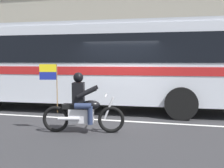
{
  "coord_description": "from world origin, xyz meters",
  "views": [
    {
      "loc": [
        1.88,
        -8.6,
        1.85
      ],
      "look_at": [
        -0.12,
        -0.62,
        1.15
      ],
      "focal_mm": 42.93,
      "sensor_mm": 36.0,
      "label": 1
    }
  ],
  "objects": [
    {
      "name": "lane_center_stripe",
      "position": [
        0.0,
        -0.6,
        0.0
      ],
      "size": [
        26.6,
        0.14,
        0.01
      ],
      "primitive_type": "cube",
      "color": "silver",
      "rests_on": "ground_plane"
    },
    {
      "name": "sidewalk_curb",
      "position": [
        0.0,
        5.1,
        0.07
      ],
      "size": [
        28.0,
        3.8,
        0.15
      ],
      "primitive_type": "cube",
      "color": "#B7B2A8",
      "rests_on": "ground_plane"
    },
    {
      "name": "office_building_facade",
      "position": [
        0.0,
        7.39,
        4.74
      ],
      "size": [
        28.0,
        0.89,
        9.46
      ],
      "color": "gray",
      "rests_on": "ground_plane"
    },
    {
      "name": "transit_bus",
      "position": [
        -1.34,
        1.19,
        1.88
      ],
      "size": [
        12.13,
        3.09,
        3.22
      ],
      "color": "silver",
      "rests_on": "ground_plane"
    },
    {
      "name": "motorcycle_with_rider",
      "position": [
        -0.53,
        -2.15,
        0.67
      ],
      "size": [
        2.16,
        0.77,
        1.78
      ],
      "color": "black",
      "rests_on": "ground_plane"
    },
    {
      "name": "ground_plane",
      "position": [
        0.0,
        0.0,
        0.0
      ],
      "size": [
        60.0,
        60.0,
        0.0
      ],
      "primitive_type": "plane",
      "color": "#2B2B2D"
    }
  ]
}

